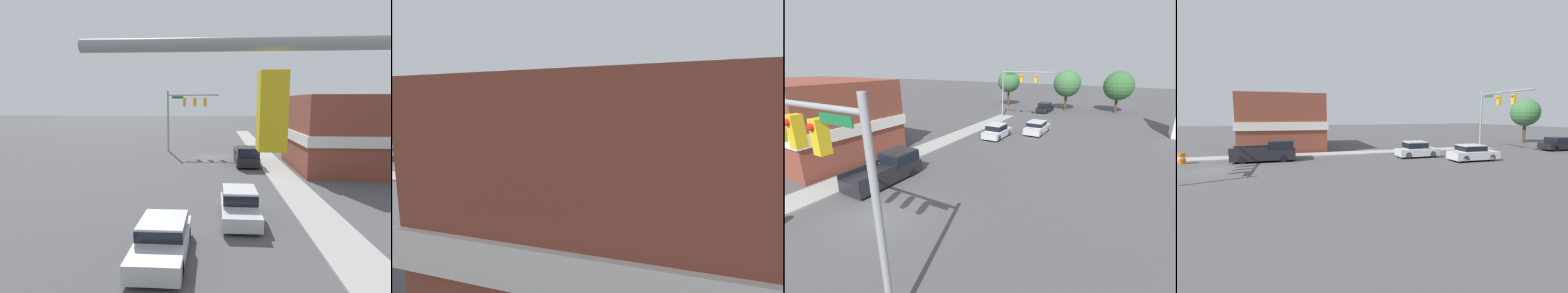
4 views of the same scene
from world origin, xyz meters
TOP-DOWN VIEW (x-y plane):
  - ground_plane at (0.00, 0.00)m, footprint 200.00×200.00m
  - sidewalk_curb at (-5.70, 0.00)m, footprint 2.40×60.00m
  - far_signal_assembly at (-3.72, 29.00)m, footprint 7.78×0.49m
  - car_lead at (-1.52, 17.74)m, footprint 1.86×4.25m
  - car_oncoming at (1.81, 21.85)m, footprint 1.95×4.54m
  - car_distant at (-1.59, 36.83)m, footprint 1.84×4.86m
  - pickup_truck_parked at (-3.26, 3.82)m, footprint 2.08×5.49m
  - construction_barrel at (-3.90, -3.50)m, footprint 0.57×0.57m
  - corner_brick_building at (-13.50, 4.80)m, footprint 12.51×9.71m
  - backdrop_tree_left_far at (-10.04, 40.29)m, footprint 4.25×4.25m

SIDE VIEW (x-z plane):
  - ground_plane at x=0.00m, z-range 0.00..0.00m
  - sidewalk_curb at x=-5.70m, z-range 0.00..0.14m
  - construction_barrel at x=-3.90m, z-range 0.01..0.96m
  - car_oncoming at x=1.81m, z-range 0.03..1.53m
  - car_distant at x=-1.59m, z-range 0.03..1.62m
  - car_lead at x=-1.52m, z-range 0.02..1.64m
  - pickup_truck_parked at x=-3.26m, z-range -0.02..1.89m
  - corner_brick_building at x=-13.50m, z-range -0.04..6.64m
  - backdrop_tree_left_far at x=-10.04m, z-range 1.27..8.10m
  - far_signal_assembly at x=-3.72m, z-range 1.66..9.01m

